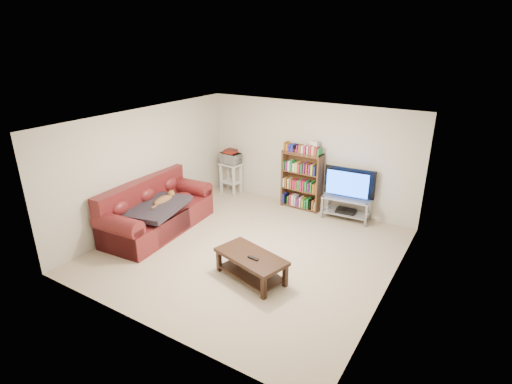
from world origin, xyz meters
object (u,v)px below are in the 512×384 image
Objects in this scene: sofa at (155,213)px; coffee_table at (251,262)px; tv_stand at (346,204)px; bookshelf at (302,180)px.

sofa is 2.67m from coffee_table.
coffee_table is at bearing -103.99° from tv_stand.
sofa is at bearing -145.57° from tv_stand.
coffee_table is 3.12m from bookshelf.
tv_stand is at bearing 94.88° from coffee_table.
coffee_table is at bearing -15.33° from sofa.
bookshelf reaches higher than sofa.
sofa is at bearing -175.95° from coffee_table.
coffee_table is (2.62, -0.50, -0.05)m from sofa.
bookshelf is at bearing 115.48° from coffee_table.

